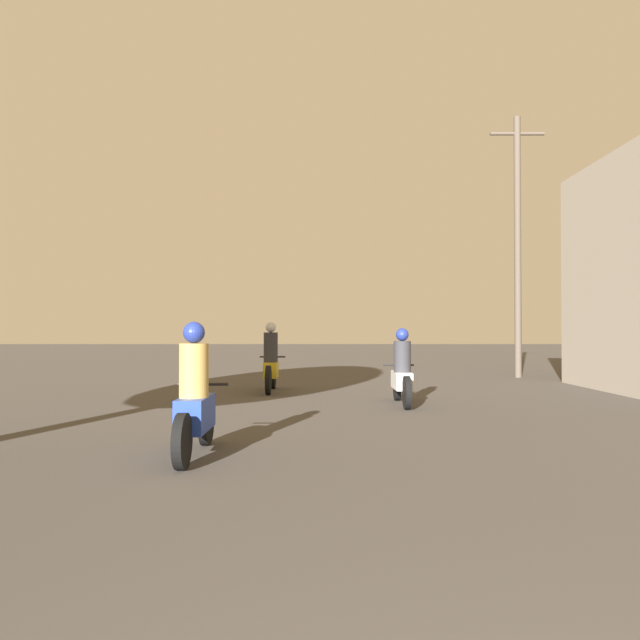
{
  "coord_description": "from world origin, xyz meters",
  "views": [
    {
      "loc": [
        -0.91,
        -0.28,
        1.41
      ],
      "look_at": [
        -0.99,
        17.72,
        1.69
      ],
      "focal_mm": 35.0,
      "sensor_mm": 36.0,
      "label": 1
    }
  ],
  "objects_px": {
    "motorcycle_blue": "(198,403)",
    "utility_pole_far": "(521,241)",
    "motorcycle_white": "(405,374)",
    "motorcycle_yellow": "(274,364)"
  },
  "relations": [
    {
      "from": "motorcycle_white",
      "to": "utility_pole_far",
      "type": "height_order",
      "value": "utility_pole_far"
    },
    {
      "from": "motorcycle_blue",
      "to": "motorcycle_white",
      "type": "relative_size",
      "value": 0.95
    },
    {
      "from": "motorcycle_blue",
      "to": "motorcycle_yellow",
      "type": "xyz_separation_m",
      "value": [
        0.27,
        7.25,
        0.04
      ]
    },
    {
      "from": "utility_pole_far",
      "to": "motorcycle_blue",
      "type": "bearing_deg",
      "value": -122.38
    },
    {
      "from": "motorcycle_blue",
      "to": "utility_pole_far",
      "type": "distance_m",
      "value": 13.93
    },
    {
      "from": "motorcycle_blue",
      "to": "motorcycle_yellow",
      "type": "bearing_deg",
      "value": 88.98
    },
    {
      "from": "motorcycle_blue",
      "to": "utility_pole_far",
      "type": "relative_size",
      "value": 0.25
    },
    {
      "from": "motorcycle_white",
      "to": "motorcycle_yellow",
      "type": "distance_m",
      "value": 3.64
    },
    {
      "from": "motorcycle_white",
      "to": "motorcycle_yellow",
      "type": "bearing_deg",
      "value": 131.63
    },
    {
      "from": "motorcycle_blue",
      "to": "motorcycle_white",
      "type": "bearing_deg",
      "value": 59.52
    }
  ]
}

